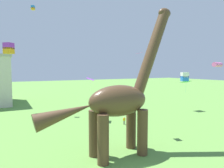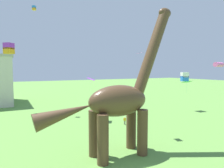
# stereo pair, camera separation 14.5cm
# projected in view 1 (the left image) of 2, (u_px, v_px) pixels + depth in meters

# --- Properties ---
(dinosaur_sculpture) EXTENTS (12.18, 2.58, 12.73)m
(dinosaur_sculpture) POSITION_uv_depth(u_px,v_px,m) (118.00, 101.00, 16.26)
(dinosaur_sculpture) COLOR #513823
(dinosaur_sculpture) RESTS_ON ground_plane
(person_watching_child) EXTENTS (0.38, 0.17, 1.02)m
(person_watching_child) POSITION_uv_depth(u_px,v_px,m) (124.00, 120.00, 25.81)
(person_watching_child) COLOR #6B6056
(person_watching_child) RESTS_ON ground_plane
(kite_far_right) EXTENTS (0.77, 0.91, 0.15)m
(kite_far_right) POSITION_uv_depth(u_px,v_px,m) (139.00, 53.00, 21.11)
(kite_far_right) COLOR pink
(kite_apex) EXTENTS (1.77, 1.39, 2.07)m
(kite_apex) POSITION_uv_depth(u_px,v_px,m) (186.00, 82.00, 34.54)
(kite_apex) COLOR green
(kite_mid_right) EXTENTS (0.76, 0.76, 0.77)m
(kite_mid_right) POSITION_uv_depth(u_px,v_px,m) (9.00, 48.00, 14.00)
(kite_mid_right) COLOR purple
(kite_mid_left) EXTENTS (2.56, 2.37, 0.73)m
(kite_mid_left) POSITION_uv_depth(u_px,v_px,m) (219.00, 65.00, 29.50)
(kite_mid_left) COLOR pink
(kite_mid_center) EXTENTS (0.66, 0.66, 0.68)m
(kite_mid_center) POSITION_uv_depth(u_px,v_px,m) (33.00, 8.00, 31.43)
(kite_mid_center) COLOR #287AE5
(kite_trailing) EXTENTS (1.63, 1.77, 1.86)m
(kite_trailing) POSITION_uv_depth(u_px,v_px,m) (90.00, 79.00, 27.61)
(kite_trailing) COLOR purple
(kite_high_left) EXTENTS (0.62, 0.62, 0.66)m
(kite_high_left) POSITION_uv_depth(u_px,v_px,m) (185.00, 77.00, 14.47)
(kite_high_left) COLOR white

